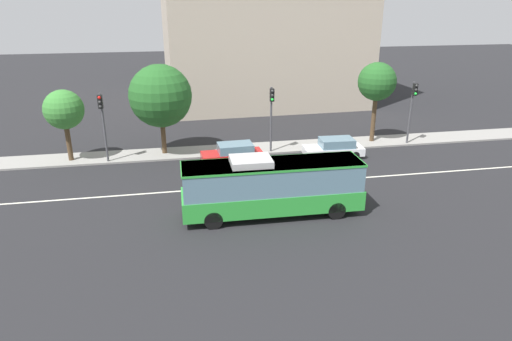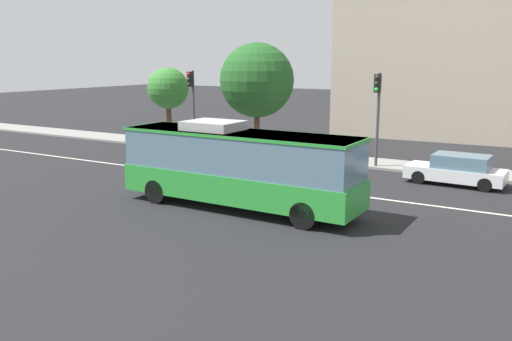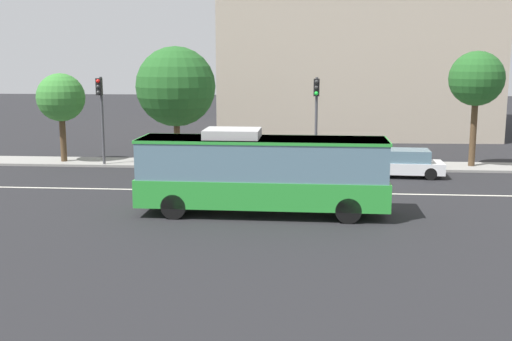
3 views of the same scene
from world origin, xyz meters
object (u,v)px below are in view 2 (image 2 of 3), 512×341
(sedan_white, at_px, (457,170))
(street_tree_kerbside_centre, at_px, (257,80))
(traffic_light_far_corner, at_px, (192,96))
(street_tree_kerbside_left, at_px, (168,89))
(sedan_red, at_px, (309,155))
(traffic_light_mid_block, at_px, (378,104))
(transit_bus, at_px, (238,164))

(sedan_white, distance_m, street_tree_kerbside_centre, 13.68)
(traffic_light_far_corner, height_order, street_tree_kerbside_left, street_tree_kerbside_left)
(sedan_red, bearing_deg, sedan_white, 176.47)
(sedan_red, distance_m, street_tree_kerbside_centre, 6.94)
(sedan_red, height_order, traffic_light_mid_block, traffic_light_mid_block)
(transit_bus, bearing_deg, sedan_white, 52.81)
(traffic_light_far_corner, bearing_deg, traffic_light_mid_block, 92.47)
(sedan_white, height_order, traffic_light_mid_block, traffic_light_mid_block)
(sedan_red, relative_size, traffic_light_far_corner, 0.88)
(traffic_light_mid_block, relative_size, traffic_light_far_corner, 1.00)
(sedan_white, bearing_deg, transit_bus, 54.66)
(sedan_white, bearing_deg, traffic_light_mid_block, -17.93)
(transit_bus, xyz_separation_m, sedan_white, (6.85, 8.76, -1.09))
(traffic_light_far_corner, xyz_separation_m, street_tree_kerbside_left, (-2.73, 0.95, 0.36))
(traffic_light_far_corner, bearing_deg, street_tree_kerbside_left, -106.82)
(sedan_white, xyz_separation_m, sedan_red, (-7.77, 0.12, 0.00))
(street_tree_kerbside_centre, bearing_deg, sedan_white, -13.17)
(transit_bus, relative_size, traffic_light_mid_block, 1.93)
(transit_bus, relative_size, street_tree_kerbside_centre, 1.44)
(sedan_white, height_order, traffic_light_far_corner, traffic_light_far_corner)
(transit_bus, distance_m, street_tree_kerbside_centre, 13.45)
(transit_bus, distance_m, sedan_red, 9.00)
(street_tree_kerbside_left, bearing_deg, traffic_light_far_corner, -19.11)
(sedan_white, xyz_separation_m, traffic_light_mid_block, (-4.56, 1.71, 2.84))
(sedan_white, xyz_separation_m, street_tree_kerbside_left, (-19.62, 2.62, 3.20))
(traffic_light_mid_block, xyz_separation_m, street_tree_kerbside_left, (-15.06, 0.91, 0.36))
(sedan_red, height_order, street_tree_kerbside_centre, street_tree_kerbside_centre)
(traffic_light_far_corner, distance_m, street_tree_kerbside_left, 2.91)
(traffic_light_mid_block, xyz_separation_m, street_tree_kerbside_centre, (-8.21, 1.28, 1.04))
(transit_bus, distance_m, traffic_light_far_corner, 14.59)
(street_tree_kerbside_centre, bearing_deg, traffic_light_mid_block, -8.83)
(transit_bus, height_order, traffic_light_mid_block, traffic_light_mid_block)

